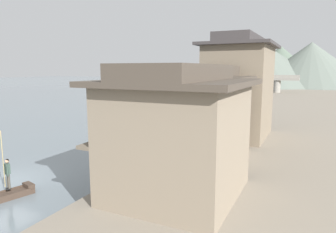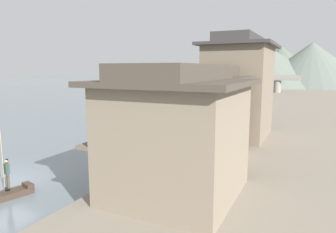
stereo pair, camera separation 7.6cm
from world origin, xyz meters
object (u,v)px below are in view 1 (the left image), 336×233
at_px(house_waterfront_tall, 239,88).
at_px(mooring_post_dock_mid, 214,122).
at_px(stone_bridge, 246,81).
at_px(boat_moored_far, 142,156).
at_px(boat_moored_second, 151,118).
at_px(boat_moored_nearest, 100,122).
at_px(boat_moored_third, 167,110).
at_px(house_waterfront_second, 210,112).
at_px(boat_midriver_upstream, 225,115).
at_px(mooring_post_dock_near, 168,147).
at_px(boatman_person, 7,170).
at_px(boat_midriver_drifting, 243,104).
at_px(house_waterfront_nearest, 178,132).

height_order(house_waterfront_tall, mooring_post_dock_mid, house_waterfront_tall).
height_order(house_waterfront_tall, stone_bridge, house_waterfront_tall).
bearing_deg(boat_moored_far, boat_moored_second, 116.76).
distance_m(boat_moored_second, house_waterfront_tall, 16.80).
relative_size(boat_moored_nearest, boat_moored_far, 0.91).
distance_m(boat_moored_third, mooring_post_dock_mid, 17.85).
bearing_deg(stone_bridge, boat_moored_far, -85.55).
relative_size(boat_moored_third, house_waterfront_second, 0.52).
bearing_deg(mooring_post_dock_mid, boat_moored_nearest, -175.71).
distance_m(boat_moored_third, boat_midriver_upstream, 10.04).
height_order(house_waterfront_second, stone_bridge, house_waterfront_second).
height_order(boat_moored_nearest, boat_moored_far, boat_moored_nearest).
bearing_deg(mooring_post_dock_near, boat_moored_third, 115.99).
height_order(house_waterfront_second, mooring_post_dock_near, house_waterfront_second).
bearing_deg(boat_moored_nearest, mooring_post_dock_near, -35.89).
bearing_deg(boat_moored_nearest, stone_bridge, 82.43).
bearing_deg(mooring_post_dock_mid, stone_bridge, 97.83).
xyz_separation_m(boatman_person, boat_moored_nearest, (-9.13, 19.06, -1.21)).
distance_m(boat_midriver_upstream, mooring_post_dock_mid, 11.93).
bearing_deg(boat_moored_far, stone_bridge, 94.45).
distance_m(house_waterfront_tall, mooring_post_dock_near, 9.35).
relative_size(boat_midriver_drifting, house_waterfront_nearest, 0.79).
bearing_deg(boat_moored_far, boat_moored_nearest, 139.80).
distance_m(boatman_person, mooring_post_dock_near, 10.18).
height_order(boat_moored_far, mooring_post_dock_mid, mooring_post_dock_mid).
distance_m(boat_moored_third, stone_bridge, 38.46).
xyz_separation_m(boat_midriver_drifting, mooring_post_dock_near, (2.48, -37.38, 0.93)).
bearing_deg(mooring_post_dock_near, boat_midriver_drifting, 93.80).
height_order(boat_midriver_drifting, house_waterfront_second, house_waterfront_second).
relative_size(house_waterfront_second, stone_bridge, 0.24).
xyz_separation_m(boat_midriver_drifting, house_waterfront_second, (5.28, -36.60, 3.52)).
relative_size(mooring_post_dock_near, mooring_post_dock_mid, 0.94).
distance_m(house_waterfront_nearest, mooring_post_dock_mid, 17.78).
relative_size(house_waterfront_tall, mooring_post_dock_mid, 9.79).
bearing_deg(stone_bridge, boat_midriver_upstream, -82.70).
bearing_deg(boatman_person, house_waterfront_second, 51.69).
distance_m(boat_moored_second, boat_moored_third, 8.08).
height_order(boat_moored_far, mooring_post_dock_near, mooring_post_dock_near).
distance_m(boat_moored_second, mooring_post_dock_mid, 11.75).
bearing_deg(house_waterfront_nearest, mooring_post_dock_near, 119.49).
bearing_deg(boat_midriver_drifting, boatman_person, -92.95).
xyz_separation_m(boat_moored_second, boat_moored_far, (8.23, -16.33, 0.03)).
distance_m(boat_moored_far, boat_midriver_drifting, 37.22).
bearing_deg(house_waterfront_nearest, boat_midriver_upstream, 100.60).
bearing_deg(boat_moored_nearest, boat_midriver_upstream, 46.76).
xyz_separation_m(boatman_person, boat_midriver_drifting, (2.39, 46.31, -1.31)).
relative_size(boat_moored_second, boat_midriver_upstream, 0.88).
bearing_deg(house_waterfront_tall, boatman_person, -115.50).
height_order(boat_moored_third, boat_midriver_drifting, boat_midriver_drifting).
height_order(boat_moored_nearest, house_waterfront_tall, house_waterfront_tall).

